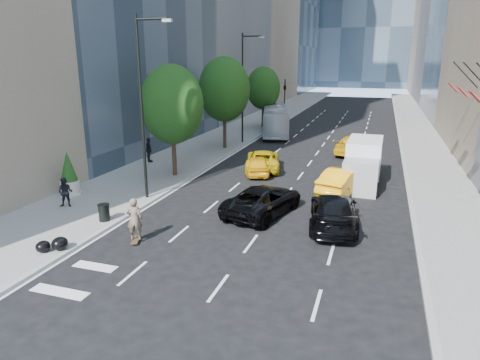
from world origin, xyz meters
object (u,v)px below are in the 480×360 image
(skateboarder, at_px, (135,222))
(trash_can, at_px, (104,213))
(city_bus, at_px, (275,120))
(box_truck, at_px, (363,162))
(black_sedan_lincoln, at_px, (263,200))
(black_sedan_mercedes, at_px, (333,211))
(planter_shrub, at_px, (69,175))

(skateboarder, relative_size, trash_can, 2.39)
(city_bus, relative_size, box_truck, 1.81)
(black_sedan_lincoln, height_order, trash_can, black_sedan_lincoln)
(black_sedan_mercedes, height_order, city_bus, city_bus)
(trash_can, relative_size, planter_shrub, 0.31)
(black_sedan_mercedes, relative_size, city_bus, 0.51)
(trash_can, distance_m, planter_shrub, 5.36)
(skateboarder, bearing_deg, black_sedan_lincoln, -149.70)
(black_sedan_mercedes, bearing_deg, planter_shrub, -6.38)
(city_bus, height_order, trash_can, city_bus)
(trash_can, bearing_deg, box_truck, 43.61)
(city_bus, distance_m, planter_shrub, 26.10)
(skateboarder, bearing_deg, city_bus, -108.15)
(skateboarder, relative_size, black_sedan_lincoln, 0.36)
(city_bus, relative_size, trash_can, 13.41)
(black_sedan_lincoln, relative_size, planter_shrub, 2.07)
(city_bus, distance_m, box_truck, 19.78)
(skateboarder, distance_m, black_sedan_lincoln, 6.90)
(black_sedan_mercedes, xyz_separation_m, box_truck, (0.96, 8.04, 0.64))
(skateboarder, height_order, city_bus, city_bus)
(black_sedan_lincoln, xyz_separation_m, box_truck, (4.66, 7.40, 0.69))
(black_sedan_lincoln, distance_m, planter_shrub, 11.55)
(black_sedan_lincoln, distance_m, trash_can, 8.05)
(box_truck, relative_size, planter_shrub, 2.29)
(black_sedan_mercedes, xyz_separation_m, trash_can, (-10.80, -3.16, -0.24))
(skateboarder, xyz_separation_m, city_bus, (-0.88, 29.79, 0.54))
(skateboarder, relative_size, planter_shrub, 0.74)
(city_bus, xyz_separation_m, trash_can, (-1.80, -28.29, -0.95))
(black_sedan_mercedes, bearing_deg, black_sedan_lincoln, -17.01)
(box_truck, bearing_deg, skateboarder, -124.47)
(skateboarder, relative_size, city_bus, 0.18)
(black_sedan_mercedes, relative_size, box_truck, 0.92)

